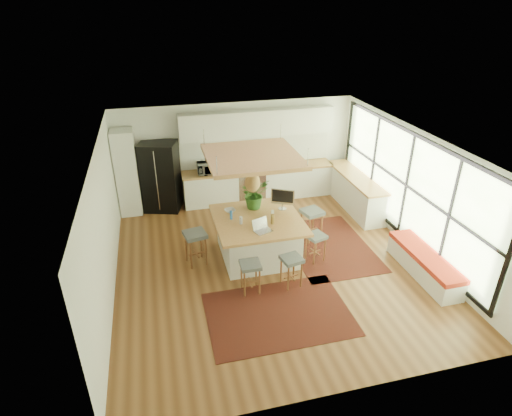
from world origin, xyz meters
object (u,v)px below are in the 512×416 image
object	(u,v)px
stool_right_front	(315,246)
microwave	(208,167)
fridge	(161,177)
stool_near_right	(291,270)
island_plant	(254,197)
laptop	(263,226)
island	(258,237)
stool_near_left	(250,276)
monitor	(283,198)
stool_left_side	(196,249)
stool_right_back	(311,225)

from	to	relation	value
stool_right_front	microwave	xyz separation A→B (m)	(-1.84, 3.27, 0.75)
fridge	stool_near_right	world-z (taller)	fridge
microwave	island_plant	xyz separation A→B (m)	(0.73, -2.26, 0.09)
stool_near_right	laptop	xyz separation A→B (m)	(-0.41, 0.65, 0.70)
island	stool_right_front	bearing A→B (deg)	-21.96
stool_near_right	stool_near_left	bearing A→B (deg)	179.83
laptop	monitor	xyz separation A→B (m)	(0.67, 0.86, 0.14)
stool_left_side	island_plant	distance (m)	1.72
island	fridge	bearing A→B (deg)	123.70
stool_left_side	microwave	bearing A→B (deg)	76.00
stool_left_side	fridge	bearing A→B (deg)	101.11
stool_right_back	monitor	distance (m)	1.13
laptop	island_plant	world-z (taller)	island_plant
stool_left_side	island_plant	size ratio (longest dim) A/B	1.10
stool_near_left	stool_right_front	world-z (taller)	stool_near_left
fridge	island	xyz separation A→B (m)	(1.91, -2.87, -0.46)
stool_near_right	stool_right_front	distance (m)	1.08
stool_near_right	microwave	distance (m)	4.20
stool_near_right	monitor	distance (m)	1.74
island_plant	stool_left_side	bearing A→B (deg)	-160.55
stool_near_left	microwave	xyz separation A→B (m)	(-0.22, 3.99, 0.75)
island	stool_right_back	distance (m)	1.46
stool_left_side	stool_near_right	bearing A→B (deg)	-35.47
stool_near_left	island_plant	bearing A→B (deg)	73.65
fridge	stool_right_back	distance (m)	4.18
island	stool_near_right	world-z (taller)	island
stool_right_front	microwave	world-z (taller)	microwave
monitor	fridge	bearing A→B (deg)	162.63
stool_right_front	stool_left_side	bearing A→B (deg)	168.66
stool_near_left	monitor	size ratio (longest dim) A/B	1.24
stool_left_side	monitor	size ratio (longest dim) A/B	1.43
microwave	stool_right_back	bearing A→B (deg)	-48.56
stool_near_right	stool_right_front	xyz separation A→B (m)	(0.79, 0.73, 0.00)
stool_right_front	stool_right_back	world-z (taller)	stool_right_back
fridge	stool_near_left	distance (m)	4.36
stool_right_back	laptop	world-z (taller)	laptop
stool_near_left	stool_near_right	world-z (taller)	same
stool_right_back	stool_left_side	world-z (taller)	stool_right_back
fridge	island	distance (m)	3.48
stool_right_front	laptop	world-z (taller)	laptop
fridge	microwave	world-z (taller)	fridge
stool_near_right	laptop	size ratio (longest dim) A/B	1.74
stool_near_left	island_plant	size ratio (longest dim) A/B	0.95
stool_right_front	laptop	bearing A→B (deg)	-176.08
monitor	island_plant	size ratio (longest dim) A/B	0.77
fridge	island	world-z (taller)	fridge
monitor	stool_near_right	bearing A→B (deg)	-72.22
island	stool_near_right	size ratio (longest dim) A/B	2.84
stool_left_side	island_plant	world-z (taller)	island_plant
fridge	stool_right_front	distance (m)	4.58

